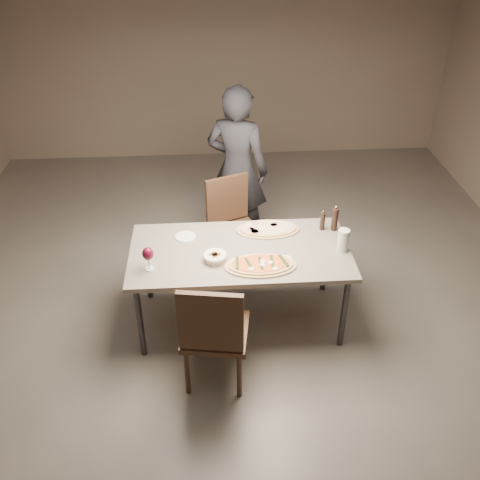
{
  "coord_description": "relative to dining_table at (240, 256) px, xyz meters",
  "views": [
    {
      "loc": [
        -0.24,
        -3.56,
        3.26
      ],
      "look_at": [
        0.0,
        0.0,
        0.85
      ],
      "focal_mm": 40.0,
      "sensor_mm": 36.0,
      "label": 1
    }
  ],
  "objects": [
    {
      "name": "wine_glass",
      "position": [
        -0.72,
        -0.21,
        0.2
      ],
      "size": [
        0.09,
        0.09,
        0.2
      ],
      "rotation": [
        0.0,
        0.0,
        -0.08
      ],
      "color": "silver",
      "rests_on": "dining_table"
    },
    {
      "name": "ham_pizza",
      "position": [
        0.26,
        0.28,
        0.07
      ],
      "size": [
        0.55,
        0.3,
        0.04
      ],
      "rotation": [
        0.0,
        0.0,
        -0.34
      ],
      "color": "tan",
      "rests_on": "dining_table"
    },
    {
      "name": "side_plate",
      "position": [
        -0.45,
        0.22,
        0.06
      ],
      "size": [
        0.17,
        0.17,
        0.01
      ],
      "rotation": [
        0.0,
        0.0,
        0.41
      ],
      "color": "white",
      "rests_on": "dining_table"
    },
    {
      "name": "dining_table",
      "position": [
        0.0,
        0.0,
        0.0
      ],
      "size": [
        1.8,
        0.9,
        0.75
      ],
      "color": "slate",
      "rests_on": "ground"
    },
    {
      "name": "room",
      "position": [
        0.0,
        0.0,
        0.71
      ],
      "size": [
        7.0,
        7.0,
        7.0
      ],
      "color": "#625B54",
      "rests_on": "ground"
    },
    {
      "name": "diner",
      "position": [
        0.06,
        1.23,
        0.17
      ],
      "size": [
        0.74,
        0.63,
        1.73
      ],
      "primitive_type": "imported",
      "rotation": [
        0.0,
        0.0,
        2.74
      ],
      "color": "black",
      "rests_on": "ground"
    },
    {
      "name": "pepper_mill_right",
      "position": [
        0.73,
        0.27,
        0.14
      ],
      "size": [
        0.05,
        0.05,
        0.19
      ],
      "rotation": [
        0.0,
        0.0,
        0.43
      ],
      "color": "black",
      "rests_on": "dining_table"
    },
    {
      "name": "pepper_mill_left",
      "position": [
        0.83,
        0.25,
        0.17
      ],
      "size": [
        0.06,
        0.06,
        0.23
      ],
      "rotation": [
        0.0,
        0.0,
        -0.3
      ],
      "color": "black",
      "rests_on": "dining_table"
    },
    {
      "name": "zucchini_pizza",
      "position": [
        0.15,
        -0.24,
        0.07
      ],
      "size": [
        0.57,
        0.31,
        0.05
      ],
      "rotation": [
        0.0,
        0.0,
        -0.11
      ],
      "color": "tan",
      "rests_on": "dining_table"
    },
    {
      "name": "chair_near",
      "position": [
        -0.24,
        -0.73,
        -0.13
      ],
      "size": [
        0.54,
        0.54,
        1.01
      ],
      "rotation": [
        0.0,
        0.0,
        -0.16
      ],
      "color": "#3B2618",
      "rests_on": "ground"
    },
    {
      "name": "bread_basket",
      "position": [
        -0.21,
        -0.13,
        0.1
      ],
      "size": [
        0.19,
        0.19,
        0.07
      ],
      "rotation": [
        0.0,
        0.0,
        -0.12
      ],
      "color": "#ECE6BF",
      "rests_on": "dining_table"
    },
    {
      "name": "oil_dish",
      "position": [
        0.35,
        -0.17,
        0.06
      ],
      "size": [
        0.12,
        0.12,
        0.01
      ],
      "rotation": [
        0.0,
        0.0,
        -0.1
      ],
      "color": "white",
      "rests_on": "dining_table"
    },
    {
      "name": "carafe",
      "position": [
        0.83,
        -0.06,
        0.15
      ],
      "size": [
        0.09,
        0.09,
        0.19
      ],
      "rotation": [
        0.0,
        0.0,
        0.43
      ],
      "color": "silver",
      "rests_on": "dining_table"
    },
    {
      "name": "chair_far",
      "position": [
        -0.02,
        0.81,
        -0.16
      ],
      "size": [
        0.59,
        0.59,
        0.95
      ],
      "rotation": [
        0.0,
        0.0,
        3.52
      ],
      "color": "#3B2618",
      "rests_on": "ground"
    }
  ]
}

